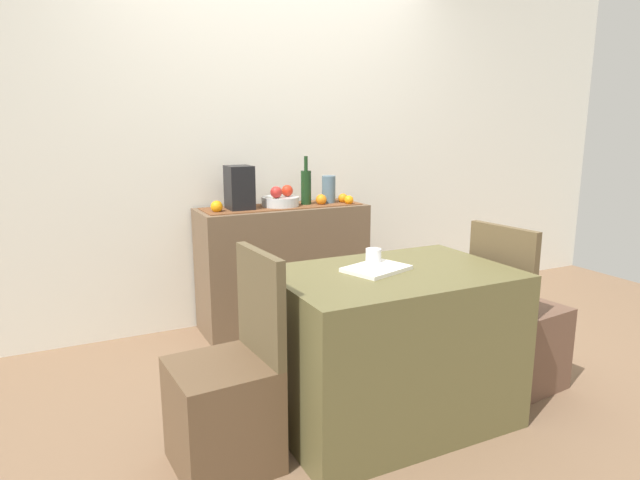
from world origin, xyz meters
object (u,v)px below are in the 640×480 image
object	(u,v)px
sideboard_console	(283,266)
chair_by_corner	(516,338)
ceramic_vase	(329,190)
coffee_cup	(373,257)
wine_bottle	(306,187)
open_book	(376,269)
dining_table	(391,347)
chair_near_window	(226,405)
fruit_bowl	(280,201)
coffee_maker	(239,188)

from	to	relation	value
sideboard_console	chair_by_corner	world-z (taller)	chair_by_corner
ceramic_vase	coffee_cup	size ratio (longest dim) A/B	2.40
wine_bottle	open_book	bearing A→B (deg)	-101.49
dining_table	chair_by_corner	size ratio (longest dim) A/B	1.21
ceramic_vase	chair_near_window	distance (m)	1.97
coffee_cup	chair_by_corner	bearing A→B (deg)	-8.91
fruit_bowl	chair_near_window	size ratio (longest dim) A/B	0.28
coffee_cup	chair_by_corner	world-z (taller)	chair_by_corner
fruit_bowl	wine_bottle	bearing A→B (deg)	0.00
sideboard_console	open_book	size ratio (longest dim) A/B	4.13
coffee_cup	ceramic_vase	bearing A→B (deg)	71.90
ceramic_vase	chair_by_corner	xyz separation A→B (m)	(0.42, -1.41, -0.68)
fruit_bowl	chair_by_corner	distance (m)	1.73
sideboard_console	ceramic_vase	xyz separation A→B (m)	(0.36, 0.00, 0.52)
wine_bottle	open_book	world-z (taller)	wine_bottle
coffee_maker	ceramic_vase	xyz separation A→B (m)	(0.66, 0.00, -0.05)
wine_bottle	open_book	xyz separation A→B (m)	(-0.28, -1.37, -0.22)
wine_bottle	ceramic_vase	world-z (taller)	wine_bottle
sideboard_console	coffee_maker	world-z (taller)	coffee_maker
wine_bottle	chair_near_window	xyz separation A→B (m)	(-1.02, -1.41, -0.71)
wine_bottle	chair_near_window	distance (m)	1.88
sideboard_console	coffee_maker	xyz separation A→B (m)	(-0.30, 0.00, 0.57)
ceramic_vase	dining_table	distance (m)	1.57
open_book	coffee_cup	bearing A→B (deg)	48.77
sideboard_console	coffee_cup	distance (m)	1.33
ceramic_vase	chair_near_window	xyz separation A→B (m)	(-1.20, -1.41, -0.68)
ceramic_vase	coffee_maker	bearing A→B (deg)	180.00
chair_near_window	dining_table	bearing A→B (deg)	-0.08
coffee_maker	chair_by_corner	world-z (taller)	coffee_maker
dining_table	coffee_cup	bearing A→B (deg)	102.90
wine_bottle	chair_by_corner	world-z (taller)	wine_bottle
sideboard_console	fruit_bowl	world-z (taller)	fruit_bowl
coffee_maker	ceramic_vase	distance (m)	0.66
wine_bottle	coffee_cup	distance (m)	1.32
chair_by_corner	chair_near_window	bearing A→B (deg)	179.89
wine_bottle	ceramic_vase	bearing A→B (deg)	0.00
coffee_cup	chair_near_window	bearing A→B (deg)	-170.64
sideboard_console	open_book	bearing A→B (deg)	-94.16
dining_table	open_book	xyz separation A→B (m)	(-0.07, 0.04, 0.38)
chair_near_window	chair_by_corner	xyz separation A→B (m)	(1.61, -0.00, 0.00)
fruit_bowl	dining_table	world-z (taller)	fruit_bowl
wine_bottle	ceramic_vase	size ratio (longest dim) A/B	1.73
fruit_bowl	ceramic_vase	size ratio (longest dim) A/B	1.30
open_book	coffee_cup	size ratio (longest dim) A/B	3.44
wine_bottle	chair_near_window	world-z (taller)	wine_bottle
coffee_maker	open_book	size ratio (longest dim) A/B	1.03
chair_near_window	chair_by_corner	world-z (taller)	same
sideboard_console	open_book	distance (m)	1.41
fruit_bowl	chair_near_window	xyz separation A→B (m)	(-0.83, -1.41, -0.62)
ceramic_vase	coffee_cup	bearing A→B (deg)	-108.10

